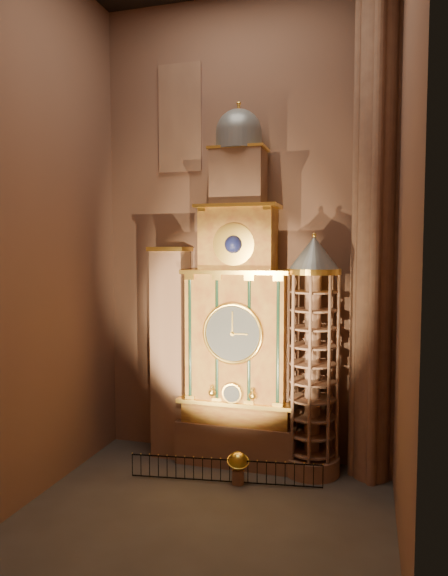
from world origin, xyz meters
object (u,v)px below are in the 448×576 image
(portrait_tower, at_px, (171,351))
(iron_railing, at_px, (225,471))
(astronomical_clock, at_px, (238,322))
(stair_turret, at_px, (313,357))
(celestial_globe, at_px, (238,465))

(portrait_tower, xyz_separation_m, iron_railing, (3.44, -2.41, -4.60))
(astronomical_clock, relative_size, portrait_tower, 1.64)
(iron_railing, bearing_deg, stair_turret, 31.58)
(portrait_tower, bearing_deg, celestial_globe, -29.92)
(astronomical_clock, relative_size, stair_turret, 1.55)
(celestial_globe, bearing_deg, astronomical_clock, 104.50)
(portrait_tower, bearing_deg, iron_railing, -34.96)
(iron_railing, bearing_deg, portrait_tower, 145.04)
(astronomical_clock, distance_m, portrait_tower, 3.73)
(portrait_tower, distance_m, iron_railing, 6.23)
(stair_turret, relative_size, iron_railing, 1.31)
(astronomical_clock, relative_size, celestial_globe, 11.93)
(stair_turret, distance_m, iron_railing, 6.23)
(astronomical_clock, bearing_deg, iron_railing, -89.00)
(stair_turret, distance_m, celestial_globe, 5.67)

